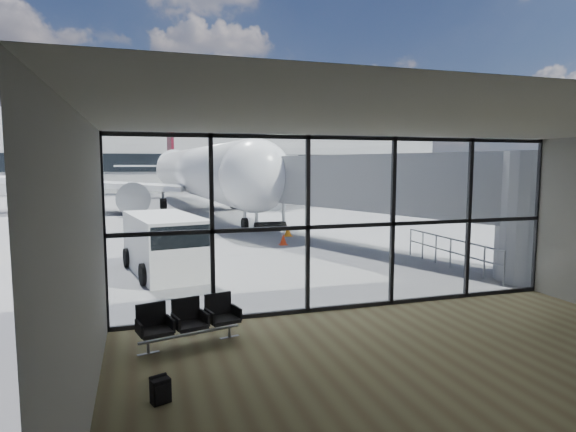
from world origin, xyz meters
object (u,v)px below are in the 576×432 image
backpack (161,391)px  belt_loader (75,216)px  airliner (197,172)px  service_van (166,244)px  seating_row (188,319)px

backpack → belt_loader: 25.11m
belt_loader → airliner: bearing=47.3°
service_van → backpack: bearing=-104.1°
airliner → belt_loader: size_ratio=10.20×
backpack → belt_loader: belt_loader is taller
seating_row → airliner: (3.93, 32.01, 2.58)m
airliner → belt_loader: airliner is taller
seating_row → service_van: 6.99m
backpack → service_van: bearing=66.2°
service_van → belt_loader: service_van is taller
airliner → backpack: bearing=-101.1°
service_van → belt_loader: bearing=96.4°
seating_row → belt_loader: belt_loader is taller
airliner → belt_loader: (-8.65, -9.71, -2.51)m
service_van → seating_row: bearing=-99.8°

